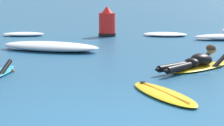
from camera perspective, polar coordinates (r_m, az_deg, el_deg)
The scene contains 7 objects.
ground_plane at distance 15.61m, azimuth 6.30°, elevation 2.94°, with size 120.00×120.00×0.00m, color #235B84.
surfer_far at distance 10.01m, azimuth 10.58°, elevation 0.01°, with size 1.70×2.17×0.55m.
drifting_surfboard at distance 7.54m, azimuth 6.34°, elevation -3.78°, with size 1.46×1.91×0.16m.
whitewater_front at distance 12.83m, azimuth -7.63°, elevation 2.03°, with size 3.00×1.55×0.25m.
whitewater_mid_left at distance 16.69m, azimuth 6.62°, elevation 3.56°, with size 1.60×1.06×0.13m.
whitewater_mid_right at distance 16.89m, azimuth -10.91°, elevation 3.53°, with size 1.59×1.02×0.14m.
channel_marker_buoy at distance 16.41m, azimuth -0.61°, elevation 4.83°, with size 0.62×0.62×1.08m.
Camera 1 is at (0.96, -5.48, 1.75)m, focal length 73.66 mm.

